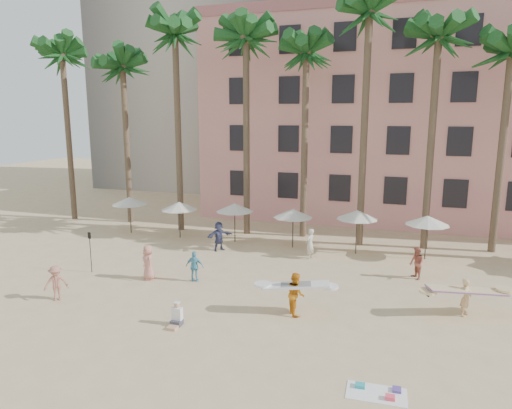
% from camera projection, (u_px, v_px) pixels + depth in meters
% --- Properties ---
extents(ground, '(120.00, 120.00, 0.00)m').
position_uv_depth(ground, '(240.00, 338.00, 17.35)').
color(ground, '#D1B789').
rests_on(ground, ground).
extents(pink_hotel, '(35.00, 14.00, 16.00)m').
position_uv_depth(pink_hotel, '(426.00, 120.00, 37.91)').
color(pink_hotel, '#E09788').
rests_on(pink_hotel, ground).
extents(palm_row, '(44.40, 5.40, 16.30)m').
position_uv_depth(palm_row, '(328.00, 41.00, 28.70)').
color(palm_row, brown).
rests_on(palm_row, ground).
extents(umbrella_row, '(22.50, 2.70, 2.73)m').
position_uv_depth(umbrella_row, '(263.00, 210.00, 29.48)').
color(umbrella_row, '#332B23').
rests_on(umbrella_row, ground).
extents(beach_towel, '(1.84, 1.07, 0.14)m').
position_uv_depth(beach_towel, '(378.00, 392.00, 13.90)').
color(beach_towel, white).
rests_on(beach_towel, ground).
extents(carrier_yellow, '(3.35, 1.93, 1.62)m').
position_uv_depth(carrier_yellow, '(466.00, 295.00, 19.15)').
color(carrier_yellow, tan).
rests_on(carrier_yellow, ground).
extents(carrier_white, '(2.92, 1.38, 1.84)m').
position_uv_depth(carrier_white, '(296.00, 292.00, 19.30)').
color(carrier_white, orange).
rests_on(carrier_white, ground).
extents(beachgoers, '(16.76, 11.02, 1.84)m').
position_uv_depth(beachgoers, '(218.00, 255.00, 24.76)').
color(beachgoers, '#393E64').
rests_on(beachgoers, ground).
extents(paddle, '(0.18, 0.04, 2.23)m').
position_uv_depth(paddle, '(90.00, 247.00, 24.42)').
color(paddle, black).
rests_on(paddle, ground).
extents(seated_man, '(0.43, 0.75, 0.97)m').
position_uv_depth(seated_man, '(176.00, 318.00, 18.35)').
color(seated_man, '#3F3F4C').
rests_on(seated_man, ground).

